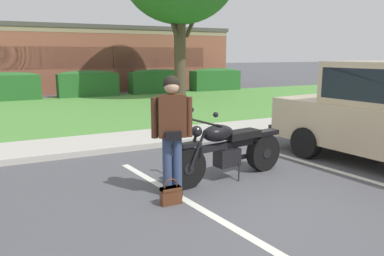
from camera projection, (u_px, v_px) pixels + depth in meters
The scene contains 14 objects.
ground_plane at pixel (273, 194), 5.46m from camera, with size 140.00×140.00×0.00m, color #4C4C51.
curb_strip at pixel (177, 142), 8.41m from camera, with size 60.00×0.20×0.12m, color #B7B2A8.
concrete_walk at pixel (162, 136), 9.15m from camera, with size 60.00×1.50×0.08m, color #B7B2A8.
grass_lawn at pixel (108, 109), 13.72m from camera, with size 60.00×8.91×0.06m, color #518E3D.
stall_stripe_0 at pixel (192, 204), 5.09m from camera, with size 0.12×4.40×0.01m, color silver.
stall_stripe_1 at pixel (345, 174), 6.38m from camera, with size 0.12×4.40×0.01m, color silver.
motorcycle at pixel (232, 149), 6.10m from camera, with size 2.24×0.82×1.18m.
rider_person at pixel (172, 127), 5.22m from camera, with size 0.55×0.36×1.70m.
handbag at pixel (171, 194), 5.06m from camera, with size 0.28×0.13×0.36m.
hedge_left at pixel (6, 86), 16.01m from camera, with size 2.69×0.90×1.24m.
hedge_center_left at pixel (88, 83), 17.51m from camera, with size 2.72×0.90×1.24m.
hedge_center_right at pixel (157, 81), 19.02m from camera, with size 2.72×0.90×1.24m.
hedge_right at pixel (215, 79), 20.53m from camera, with size 2.72×0.90×1.24m.
brick_building at pixel (33, 58), 22.51m from camera, with size 21.03×10.23×3.47m.
Camera 1 is at (-3.38, -4.09, 1.99)m, focal length 35.34 mm.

